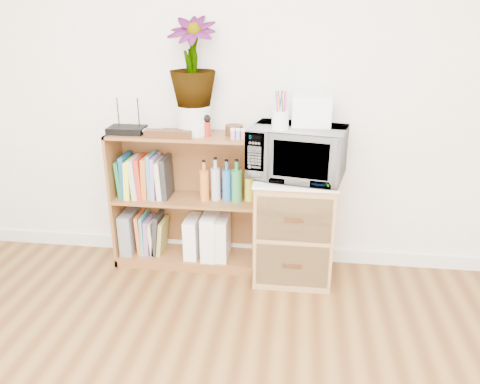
# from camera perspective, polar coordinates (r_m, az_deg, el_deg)

# --- Properties ---
(skirting_board) EXTENTS (4.00, 0.02, 0.10)m
(skirting_board) POSITION_cam_1_polar(r_m,az_deg,el_deg) (3.50, -0.16, -7.00)
(skirting_board) COLOR white
(skirting_board) RESTS_ON ground
(bookshelf) EXTENTS (1.00, 0.30, 0.95)m
(bookshelf) POSITION_cam_1_polar(r_m,az_deg,el_deg) (3.25, -6.62, -1.11)
(bookshelf) COLOR brown
(bookshelf) RESTS_ON ground
(wicker_unit) EXTENTS (0.50, 0.45, 0.70)m
(wicker_unit) POSITION_cam_1_polar(r_m,az_deg,el_deg) (3.15, 6.57, -4.40)
(wicker_unit) COLOR #9E7542
(wicker_unit) RESTS_ON ground
(microwave) EXTENTS (0.64, 0.50, 0.32)m
(microwave) POSITION_cam_1_polar(r_m,az_deg,el_deg) (2.95, 6.99, 4.84)
(microwave) COLOR silver
(microwave) RESTS_ON wicker_unit
(pen_cup) EXTENTS (0.10, 0.10, 0.11)m
(pen_cup) POSITION_cam_1_polar(r_m,az_deg,el_deg) (2.83, 4.92, 8.72)
(pen_cup) COLOR white
(pen_cup) RESTS_ON microwave
(small_appliance) EXTENTS (0.23, 0.20, 0.19)m
(small_appliance) POSITION_cam_1_polar(r_m,az_deg,el_deg) (2.95, 8.73, 9.81)
(small_appliance) COLOR white
(small_appliance) RESTS_ON microwave
(router) EXTENTS (0.24, 0.16, 0.04)m
(router) POSITION_cam_1_polar(r_m,az_deg,el_deg) (3.20, -13.62, 7.37)
(router) COLOR black
(router) RESTS_ON bookshelf
(white_bowl) EXTENTS (0.13, 0.13, 0.03)m
(white_bowl) POSITION_cam_1_polar(r_m,az_deg,el_deg) (3.13, -10.56, 7.22)
(white_bowl) COLOR silver
(white_bowl) RESTS_ON bookshelf
(plant_pot) EXTENTS (0.22, 0.22, 0.19)m
(plant_pot) POSITION_cam_1_polar(r_m,az_deg,el_deg) (3.09, -5.61, 8.76)
(plant_pot) COLOR silver
(plant_pot) RESTS_ON bookshelf
(potted_plant) EXTENTS (0.30, 0.30, 0.54)m
(potted_plant) POSITION_cam_1_polar(r_m,az_deg,el_deg) (3.03, -5.86, 15.50)
(potted_plant) COLOR #2A6729
(potted_plant) RESTS_ON plant_pot
(trinket_box) EXTENTS (0.30, 0.08, 0.05)m
(trinket_box) POSITION_cam_1_polar(r_m,az_deg,el_deg) (3.03, -8.73, 7.02)
(trinket_box) COLOR #3D1E10
(trinket_box) RESTS_ON bookshelf
(kokeshi_doll) EXTENTS (0.04, 0.04, 0.09)m
(kokeshi_doll) POSITION_cam_1_polar(r_m,az_deg,el_deg) (3.02, -4.00, 7.64)
(kokeshi_doll) COLOR #AA1D15
(kokeshi_doll) RESTS_ON bookshelf
(wooden_bowl) EXTENTS (0.12, 0.12, 0.07)m
(wooden_bowl) POSITION_cam_1_polar(r_m,az_deg,el_deg) (3.04, -0.72, 7.53)
(wooden_bowl) COLOR #3D2610
(wooden_bowl) RESTS_ON bookshelf
(paint_jars) EXTENTS (0.12, 0.04, 0.06)m
(paint_jars) POSITION_cam_1_polar(r_m,az_deg,el_deg) (2.94, -0.24, 7.00)
(paint_jars) COLOR pink
(paint_jars) RESTS_ON bookshelf
(file_box) EXTENTS (0.09, 0.24, 0.30)m
(file_box) POSITION_cam_1_polar(r_m,az_deg,el_deg) (3.48, -13.27, -4.66)
(file_box) COLOR slate
(file_box) RESTS_ON bookshelf
(magazine_holder_left) EXTENTS (0.09, 0.23, 0.28)m
(magazine_holder_left) POSITION_cam_1_polar(r_m,az_deg,el_deg) (3.34, -5.79, -5.38)
(magazine_holder_left) COLOR white
(magazine_holder_left) RESTS_ON bookshelf
(magazine_holder_mid) EXTENTS (0.10, 0.26, 0.32)m
(magazine_holder_mid) POSITION_cam_1_polar(r_m,az_deg,el_deg) (3.31, -3.62, -5.25)
(magazine_holder_mid) COLOR white
(magazine_holder_mid) RESTS_ON bookshelf
(magazine_holder_right) EXTENTS (0.10, 0.24, 0.30)m
(magazine_holder_right) POSITION_cam_1_polar(r_m,az_deg,el_deg) (3.30, -2.21, -5.50)
(magazine_holder_right) COLOR silver
(magazine_holder_right) RESTS_ON bookshelf
(cookbooks) EXTENTS (0.36, 0.20, 0.31)m
(cookbooks) POSITION_cam_1_polar(r_m,az_deg,el_deg) (3.28, -11.58, 1.82)
(cookbooks) COLOR #1C6A36
(cookbooks) RESTS_ON bookshelf
(liquor_bottles) EXTENTS (0.45, 0.07, 0.29)m
(liquor_bottles) POSITION_cam_1_polar(r_m,az_deg,el_deg) (3.13, -0.70, 1.33)
(liquor_bottles) COLOR orange
(liquor_bottles) RESTS_ON bookshelf
(lower_books) EXTENTS (0.20, 0.19, 0.30)m
(lower_books) POSITION_cam_1_polar(r_m,az_deg,el_deg) (3.43, -10.67, -5.05)
(lower_books) COLOR orange
(lower_books) RESTS_ON bookshelf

